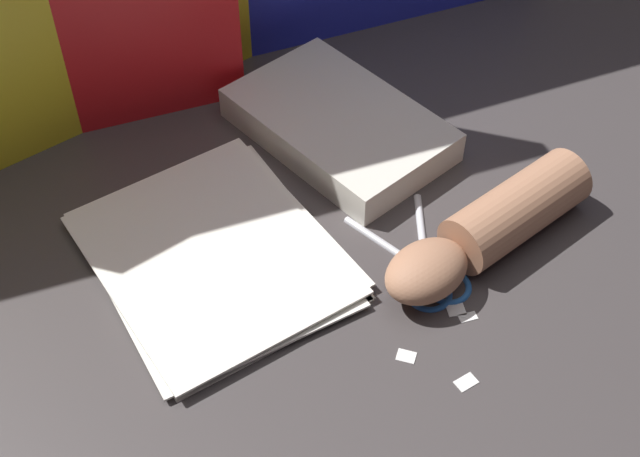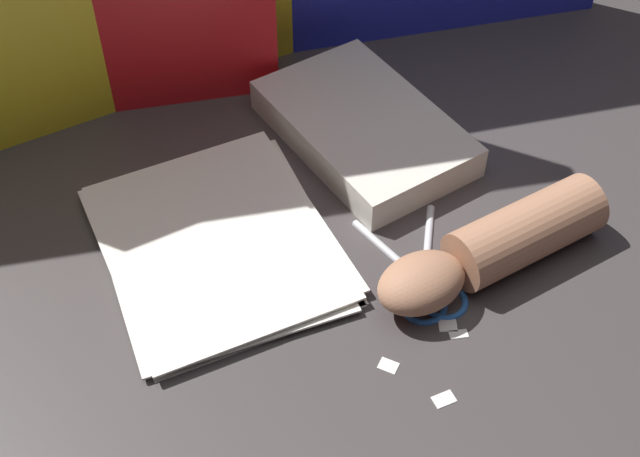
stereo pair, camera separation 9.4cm
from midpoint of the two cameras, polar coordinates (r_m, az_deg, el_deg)
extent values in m
plane|color=#3D3838|center=(1.00, -4.26, -1.72)|extent=(6.00, 6.00, 0.00)
cube|color=white|center=(1.01, -9.23, -1.78)|extent=(0.24, 0.29, 0.00)
cube|color=white|center=(1.00, -9.50, -2.01)|extent=(0.25, 0.30, 0.00)
cube|color=white|center=(0.99, -9.62, -2.05)|extent=(0.24, 0.29, 0.00)
cube|color=white|center=(1.00, -9.48, -1.43)|extent=(0.26, 0.30, 0.00)
cube|color=white|center=(0.99, -9.69, -1.79)|extent=(0.26, 0.30, 0.00)
cube|color=silver|center=(1.12, -1.20, 6.55)|extent=(0.22, 0.30, 0.04)
sphere|color=silver|center=(0.98, 4.11, -2.80)|extent=(0.01, 0.01, 0.01)
cylinder|color=silver|center=(1.00, 1.53, -1.06)|extent=(0.04, 0.11, 0.01)
torus|color=blue|center=(0.97, 5.47, -3.71)|extent=(0.07, 0.07, 0.01)
cylinder|color=silver|center=(1.02, 3.92, -0.26)|extent=(0.06, 0.11, 0.01)
torus|color=blue|center=(0.96, 4.20, -4.17)|extent=(0.07, 0.07, 0.01)
cylinder|color=#A87556|center=(1.01, 9.87, 1.03)|extent=(0.19, 0.10, 0.07)
ellipsoid|color=#A87556|center=(0.94, 3.99, -2.89)|extent=(0.11, 0.09, 0.05)
cube|color=white|center=(0.94, 6.65, -5.80)|extent=(0.02, 0.01, 0.00)
cube|color=white|center=(0.91, 2.58, -8.33)|extent=(0.02, 0.02, 0.00)
cube|color=white|center=(0.90, 6.36, -9.92)|extent=(0.02, 0.02, 0.00)
cube|color=white|center=(0.95, 5.92, -5.36)|extent=(0.02, 0.02, 0.00)
camera|label=1|loc=(0.05, -92.87, -3.09)|focal=50.00mm
camera|label=2|loc=(0.05, 87.13, 3.09)|focal=50.00mm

